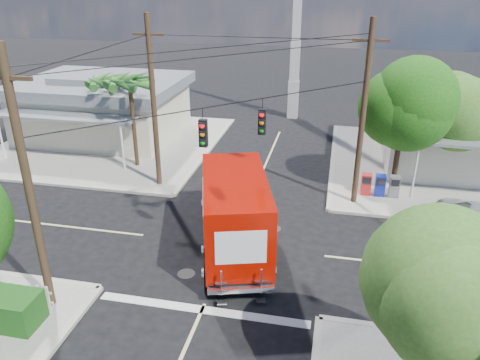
% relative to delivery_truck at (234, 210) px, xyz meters
% --- Properties ---
extents(ground, '(120.00, 120.00, 0.00)m').
position_rel_delivery_truck_xyz_m(ground, '(-0.17, 0.01, -1.75)').
color(ground, black).
rests_on(ground, ground).
extents(sidewalk_ne, '(14.12, 14.12, 0.14)m').
position_rel_delivery_truck_xyz_m(sidewalk_ne, '(10.70, 10.89, -1.68)').
color(sidewalk_ne, gray).
rests_on(sidewalk_ne, ground).
extents(sidewalk_nw, '(14.12, 14.12, 0.14)m').
position_rel_delivery_truck_xyz_m(sidewalk_nw, '(-11.05, 10.89, -1.68)').
color(sidewalk_nw, gray).
rests_on(sidewalk_nw, ground).
extents(road_markings, '(32.00, 32.00, 0.01)m').
position_rel_delivery_truck_xyz_m(road_markings, '(-0.17, -1.46, -1.75)').
color(road_markings, beige).
rests_on(road_markings, ground).
extents(building_nw, '(10.80, 10.20, 4.30)m').
position_rel_delivery_truck_xyz_m(building_nw, '(-12.17, 12.48, 0.47)').
color(building_nw, beige).
rests_on(building_nw, sidewalk_nw).
extents(radio_tower, '(0.80, 0.80, 17.00)m').
position_rel_delivery_truck_xyz_m(radio_tower, '(0.33, 20.01, 3.89)').
color(radio_tower, silver).
rests_on(radio_tower, ground).
extents(tree_ne_front, '(4.21, 4.14, 6.66)m').
position_rel_delivery_truck_xyz_m(tree_ne_front, '(7.03, 6.77, 3.01)').
color(tree_ne_front, '#422D1C').
rests_on(tree_ne_front, sidewalk_ne).
extents(tree_ne_back, '(3.77, 3.66, 5.82)m').
position_rel_delivery_truck_xyz_m(tree_ne_back, '(9.63, 8.97, 2.43)').
color(tree_ne_back, '#422D1C').
rests_on(tree_ne_back, sidewalk_ne).
extents(tree_se, '(3.67, 3.54, 5.62)m').
position_rel_delivery_truck_xyz_m(tree_se, '(6.83, -7.23, 2.29)').
color(tree_se, '#422D1C').
rests_on(tree_se, sidewalk_se).
extents(palm_nw_front, '(3.01, 3.08, 5.59)m').
position_rel_delivery_truck_xyz_m(palm_nw_front, '(-7.67, 7.51, 3.29)').
color(palm_nw_front, '#422D1C').
rests_on(palm_nw_front, sidewalk_nw).
extents(palm_nw_back, '(3.01, 3.08, 5.19)m').
position_rel_delivery_truck_xyz_m(palm_nw_back, '(-9.67, 9.01, 2.92)').
color(palm_nw_back, '#422D1C').
rests_on(palm_nw_back, sidewalk_nw).
extents(utility_poles, '(12.00, 10.68, 9.00)m').
position_rel_delivery_truck_xyz_m(utility_poles, '(-1.76, 1.62, 2.92)').
color(utility_poles, '#473321').
rests_on(utility_poles, ground).
extents(vending_boxes, '(1.90, 0.50, 1.10)m').
position_rel_delivery_truck_xyz_m(vending_boxes, '(6.33, 6.21, -1.06)').
color(vending_boxes, red).
rests_on(vending_boxes, sidewalk_ne).
extents(delivery_truck, '(4.50, 8.31, 3.45)m').
position_rel_delivery_truck_xyz_m(delivery_truck, '(0.00, 0.00, 0.00)').
color(delivery_truck, black).
rests_on(delivery_truck, ground).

